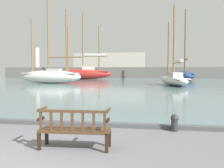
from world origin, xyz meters
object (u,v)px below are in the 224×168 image
object	(u,v)px
sailboat_outer_port	(185,75)
sailboat_outer_starboard	(174,79)
park_bench	(74,128)
sailboat_centre_channel	(85,73)
mooring_bollard	(175,122)
sailboat_nearest_port	(50,75)

from	to	relation	value
sailboat_outer_port	sailboat_outer_starboard	size ratio (longest dim) A/B	1.35
park_bench	sailboat_centre_channel	distance (m)	40.54
sailboat_centre_channel	mooring_bollard	bearing A→B (deg)	-70.86
sailboat_outer_starboard	mooring_bollard	world-z (taller)	sailboat_outer_starboard
sailboat_centre_channel	mooring_bollard	world-z (taller)	sailboat_centre_channel
sailboat_centre_channel	mooring_bollard	distance (m)	39.30
sailboat_centre_channel	sailboat_outer_starboard	world-z (taller)	sailboat_centre_channel
mooring_bollard	park_bench	bearing A→B (deg)	-139.57
sailboat_outer_port	mooring_bollard	size ratio (longest dim) A/B	23.92
park_bench	sailboat_centre_channel	xyz separation A→B (m)	(-10.49, 39.15, 0.81)
park_bench	sailboat_outer_port	bearing A→B (deg)	79.25
park_bench	sailboat_outer_port	distance (m)	39.05
park_bench	sailboat_outer_port	size ratio (longest dim) A/B	0.14
park_bench	sailboat_nearest_port	world-z (taller)	sailboat_nearest_port
sailboat_outer_port	sailboat_centre_channel	bearing A→B (deg)	177.46
sailboat_centre_channel	sailboat_outer_port	bearing A→B (deg)	-2.54
park_bench	mooring_bollard	world-z (taller)	park_bench
sailboat_nearest_port	mooring_bollard	distance (m)	26.77
sailboat_nearest_port	sailboat_centre_channel	world-z (taller)	sailboat_centre_channel
park_bench	mooring_bollard	bearing A→B (deg)	40.43
sailboat_nearest_port	sailboat_outer_port	xyz separation A→B (m)	(18.49, 13.28, -0.12)
sailboat_centre_channel	mooring_bollard	xyz separation A→B (m)	(12.88, -37.11, -1.01)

